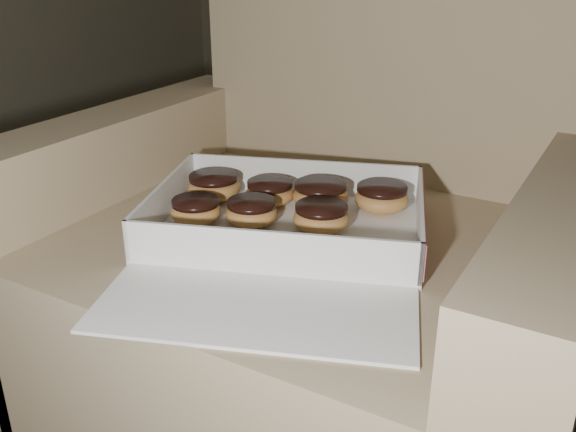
# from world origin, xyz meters

# --- Properties ---
(armchair) EXTENTS (0.94, 0.80, 0.99)m
(armchair) POSITION_xyz_m (-0.13, 0.10, 0.31)
(armchair) COLOR #94835E
(armchair) RESTS_ON floor
(bakery_box) EXTENTS (0.58, 0.62, 0.07)m
(bakery_box) POSITION_xyz_m (-0.12, -0.02, 0.46)
(bakery_box) COLOR white
(bakery_box) RESTS_ON armchair
(donut_a) EXTENTS (0.09, 0.09, 0.05)m
(donut_a) POSITION_xyz_m (-0.09, 0.03, 0.47)
(donut_a) COLOR #C99146
(donut_a) RESTS_ON bakery_box
(donut_b) EXTENTS (0.10, 0.10, 0.05)m
(donut_b) POSITION_xyz_m (-0.13, 0.12, 0.48)
(donut_b) COLOR #C99146
(donut_b) RESTS_ON bakery_box
(donut_c) EXTENTS (0.10, 0.10, 0.05)m
(donut_c) POSITION_xyz_m (-0.32, 0.06, 0.47)
(donut_c) COLOR #C99146
(donut_c) RESTS_ON bakery_box
(donut_d) EXTENTS (0.09, 0.09, 0.04)m
(donut_d) POSITION_xyz_m (-0.22, 0.09, 0.47)
(donut_d) COLOR #C99146
(donut_d) RESTS_ON bakery_box
(donut_e) EXTENTS (0.08, 0.08, 0.04)m
(donut_e) POSITION_xyz_m (-0.29, -0.04, 0.47)
(donut_e) COLOR #C99146
(donut_e) RESTS_ON bakery_box
(donut_f) EXTENTS (0.09, 0.09, 0.04)m
(donut_f) POSITION_xyz_m (-0.20, -0.00, 0.47)
(donut_f) COLOR #C99146
(donut_f) RESTS_ON bakery_box
(donut_g) EXTENTS (0.09, 0.09, 0.05)m
(donut_g) POSITION_xyz_m (-0.04, 0.16, 0.47)
(donut_g) COLOR #C99146
(donut_g) RESTS_ON bakery_box
(crumb_a) EXTENTS (0.01, 0.01, 0.00)m
(crumb_a) POSITION_xyz_m (0.05, 0.01, 0.45)
(crumb_a) COLOR black
(crumb_a) RESTS_ON bakery_box
(crumb_b) EXTENTS (0.01, 0.01, 0.00)m
(crumb_b) POSITION_xyz_m (-0.27, -0.16, 0.45)
(crumb_b) COLOR black
(crumb_b) RESTS_ON bakery_box
(crumb_c) EXTENTS (0.01, 0.01, 0.00)m
(crumb_c) POSITION_xyz_m (-0.23, -0.05, 0.45)
(crumb_c) COLOR black
(crumb_c) RESTS_ON bakery_box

